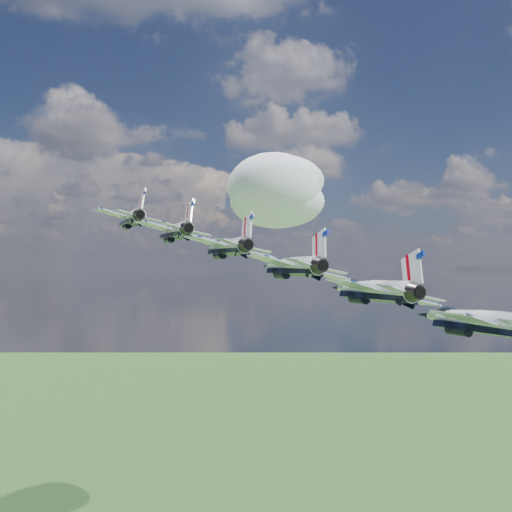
{
  "coord_description": "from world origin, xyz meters",
  "views": [
    {
      "loc": [
        4.79,
        -68.3,
        145.7
      ],
      "look_at": [
        11.03,
        5.53,
        147.48
      ],
      "focal_mm": 40.0,
      "sensor_mm": 36.0,
      "label": 1
    }
  ],
  "objects_px": {
    "jet_3": "(290,266)",
    "jet_4": "(370,290)",
    "jet_2": "(226,247)",
    "jet_1": "(174,232)",
    "jet_5": "(474,320)",
    "jet_0": "(130,219)"
  },
  "relations": [
    {
      "from": "jet_0",
      "to": "jet_2",
      "type": "height_order",
      "value": "jet_0"
    },
    {
      "from": "jet_2",
      "to": "jet_5",
      "type": "height_order",
      "value": "jet_2"
    },
    {
      "from": "jet_3",
      "to": "jet_2",
      "type": "bearing_deg",
      "value": 113.88
    },
    {
      "from": "jet_0",
      "to": "jet_4",
      "type": "bearing_deg",
      "value": -66.12
    },
    {
      "from": "jet_0",
      "to": "jet_3",
      "type": "distance_m",
      "value": 35.34
    },
    {
      "from": "jet_1",
      "to": "jet_2",
      "type": "bearing_deg",
      "value": -66.12
    },
    {
      "from": "jet_2",
      "to": "jet_4",
      "type": "distance_m",
      "value": 23.56
    },
    {
      "from": "jet_4",
      "to": "jet_1",
      "type": "bearing_deg",
      "value": 113.88
    },
    {
      "from": "jet_2",
      "to": "jet_5",
      "type": "distance_m",
      "value": 35.34
    },
    {
      "from": "jet_5",
      "to": "jet_0",
      "type": "bearing_deg",
      "value": 113.88
    },
    {
      "from": "jet_2",
      "to": "jet_3",
      "type": "height_order",
      "value": "jet_2"
    },
    {
      "from": "jet_1",
      "to": "jet_5",
      "type": "distance_m",
      "value": 47.11
    },
    {
      "from": "jet_0",
      "to": "jet_2",
      "type": "distance_m",
      "value": 23.56
    },
    {
      "from": "jet_1",
      "to": "jet_4",
      "type": "bearing_deg",
      "value": -66.12
    },
    {
      "from": "jet_3",
      "to": "jet_4",
      "type": "height_order",
      "value": "jet_3"
    },
    {
      "from": "jet_3",
      "to": "jet_5",
      "type": "relative_size",
      "value": 1.0
    },
    {
      "from": "jet_2",
      "to": "jet_4",
      "type": "relative_size",
      "value": 1.0
    },
    {
      "from": "jet_1",
      "to": "jet_2",
      "type": "xyz_separation_m",
      "value": [
        7.6,
        -8.6,
        -2.64
      ]
    },
    {
      "from": "jet_2",
      "to": "jet_3",
      "type": "relative_size",
      "value": 1.0
    },
    {
      "from": "jet_2",
      "to": "jet_5",
      "type": "bearing_deg",
      "value": -66.12
    },
    {
      "from": "jet_1",
      "to": "jet_4",
      "type": "height_order",
      "value": "jet_1"
    },
    {
      "from": "jet_1",
      "to": "jet_2",
      "type": "relative_size",
      "value": 1.0
    }
  ]
}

